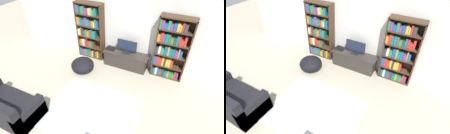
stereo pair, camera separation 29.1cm
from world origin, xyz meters
TOP-DOWN VIEW (x-y plane):
  - wall_back at (0.00, 4.23)m, footprint 8.80×0.06m
  - bookshelf_left at (-1.35, 4.05)m, footprint 0.92×0.30m
  - bookshelf_right at (1.27, 4.05)m, footprint 0.92×0.30m
  - tv_stand at (-0.00, 3.95)m, footprint 1.46×0.45m
  - television at (-0.00, 3.98)m, footprint 0.63×0.16m
  - laptop at (-0.55, 3.96)m, footprint 0.32×0.23m
  - area_rug at (-0.08, 1.84)m, footprint 2.22×1.84m
  - couch_left_sectional at (-1.85, 0.94)m, footprint 1.59×0.84m
  - beanbag_ottoman at (-1.15, 3.15)m, footprint 0.71×0.71m

SIDE VIEW (x-z plane):
  - area_rug at x=-0.08m, z-range 0.00..0.02m
  - beanbag_ottoman at x=-1.15m, z-range 0.00..0.43m
  - tv_stand at x=0.00m, z-range 0.00..0.51m
  - couch_left_sectional at x=-1.85m, z-range -0.13..0.69m
  - laptop at x=-0.55m, z-range 0.51..0.54m
  - television at x=0.00m, z-range 0.52..0.95m
  - bookshelf_right at x=1.27m, z-range -0.02..1.88m
  - bookshelf_left at x=-1.35m, z-range 0.00..1.89m
  - wall_back at x=0.00m, z-range 0.00..2.60m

